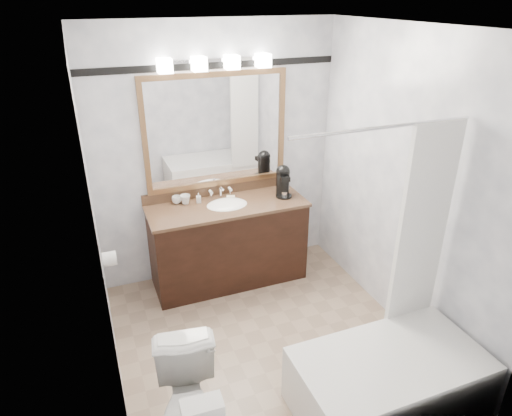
% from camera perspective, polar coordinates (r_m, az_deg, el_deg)
% --- Properties ---
extents(room, '(2.42, 2.62, 2.52)m').
position_cam_1_polar(room, '(3.35, 1.59, -0.15)').
color(room, gray).
rests_on(room, ground).
extents(vanity, '(1.53, 0.58, 0.97)m').
position_cam_1_polar(vanity, '(4.57, -3.52, -4.18)').
color(vanity, black).
rests_on(vanity, ground).
extents(mirror, '(1.40, 0.04, 1.10)m').
position_cam_1_polar(mirror, '(4.39, -4.98, 9.54)').
color(mirror, olive).
rests_on(mirror, room).
extents(vanity_light_bar, '(1.02, 0.14, 0.12)m').
position_cam_1_polar(vanity_light_bar, '(4.21, -5.09, 17.67)').
color(vanity_light_bar, silver).
rests_on(vanity_light_bar, room).
extents(accent_stripe, '(2.40, 0.01, 0.06)m').
position_cam_1_polar(accent_stripe, '(4.28, -5.34, 17.33)').
color(accent_stripe, black).
rests_on(accent_stripe, room).
extents(bathtub, '(1.30, 0.75, 1.96)m').
position_cam_1_polar(bathtub, '(3.52, 16.38, -19.19)').
color(bathtub, white).
rests_on(bathtub, ground).
extents(tp_roll, '(0.11, 0.12, 0.12)m').
position_cam_1_polar(tp_roll, '(3.98, -17.84, -6.06)').
color(tp_roll, white).
rests_on(tp_roll, room).
extents(toilet, '(0.50, 0.75, 0.71)m').
position_cam_1_polar(toilet, '(3.10, -8.20, -23.91)').
color(toilet, white).
rests_on(toilet, ground).
extents(tissue_box, '(0.22, 0.13, 0.09)m').
position_cam_1_polar(tissue_box, '(2.57, -6.74, -23.71)').
color(tissue_box, white).
rests_on(tissue_box, toilet).
extents(coffee_maker, '(0.16, 0.20, 0.31)m').
position_cam_1_polar(coffee_maker, '(4.52, 3.39, 3.52)').
color(coffee_maker, black).
rests_on(coffee_maker, vanity).
extents(cup_left, '(0.11, 0.11, 0.07)m').
position_cam_1_polar(cup_left, '(4.45, -9.88, 1.03)').
color(cup_left, white).
rests_on(cup_left, vanity).
extents(cup_right, '(0.10, 0.10, 0.09)m').
position_cam_1_polar(cup_right, '(4.42, -8.82, 1.07)').
color(cup_right, white).
rests_on(cup_right, vanity).
extents(soap_bottle_a, '(0.05, 0.05, 0.10)m').
position_cam_1_polar(soap_bottle_a, '(4.43, -7.19, 1.27)').
color(soap_bottle_a, white).
rests_on(soap_bottle_a, vanity).
extents(soap_bar, '(0.09, 0.07, 0.03)m').
position_cam_1_polar(soap_bar, '(4.50, -3.18, 1.35)').
color(soap_bar, beige).
rests_on(soap_bar, vanity).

